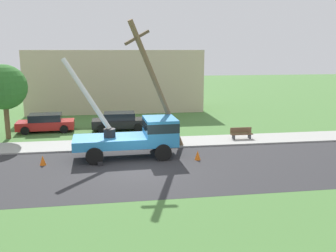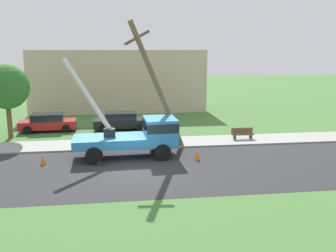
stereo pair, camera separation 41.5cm
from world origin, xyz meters
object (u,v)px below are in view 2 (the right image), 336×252
(traffic_cone_ahead, at_px, (197,155))
(traffic_cone_behind, at_px, (43,160))
(utility_truck, at_px, (139,134))
(parked_sedan_black, at_px, (121,121))
(roadside_tree_far, at_px, (6,87))
(parked_sedan_red, at_px, (48,122))
(leaning_utility_pole, at_px, (157,86))
(park_bench, at_px, (242,134))

(traffic_cone_ahead, relative_size, traffic_cone_behind, 1.00)
(utility_truck, xyz_separation_m, traffic_cone_ahead, (3.36, -1.30, -1.13))
(traffic_cone_behind, relative_size, parked_sedan_black, 0.13)
(roadside_tree_far, bearing_deg, traffic_cone_ahead, -30.45)
(parked_sedan_red, relative_size, roadside_tree_far, 0.83)
(leaning_utility_pole, bearing_deg, utility_truck, -141.18)
(park_bench, height_order, roadside_tree_far, roadside_tree_far)
(parked_sedan_red, xyz_separation_m, park_bench, (14.48, -5.07, -0.25))
(utility_truck, xyz_separation_m, roadside_tree_far, (-9.21, 6.09, 2.37))
(parked_sedan_red, bearing_deg, traffic_cone_behind, -81.97)
(leaning_utility_pole, relative_size, traffic_cone_behind, 14.73)
(utility_truck, bearing_deg, leaning_utility_pole, 38.82)
(leaning_utility_pole, relative_size, roadside_tree_far, 1.52)
(utility_truck, xyz_separation_m, traffic_cone_behind, (-5.57, -0.96, -1.13))
(utility_truck, height_order, traffic_cone_behind, utility_truck)
(traffic_cone_ahead, bearing_deg, parked_sedan_red, 137.34)
(park_bench, relative_size, roadside_tree_far, 0.29)
(traffic_cone_behind, bearing_deg, roadside_tree_far, 117.26)
(parked_sedan_red, xyz_separation_m, roadside_tree_far, (-2.36, -2.02, 3.07))
(parked_sedan_red, xyz_separation_m, parked_sedan_black, (5.84, -0.20, 0.00))
(roadside_tree_far, bearing_deg, utility_truck, -33.50)
(parked_sedan_black, height_order, roadside_tree_far, roadside_tree_far)
(leaning_utility_pole, xyz_separation_m, parked_sedan_black, (-2.24, 6.93, -3.49))
(utility_truck, bearing_deg, parked_sedan_red, 130.17)
(parked_sedan_red, bearing_deg, roadside_tree_far, -139.37)
(parked_sedan_black, bearing_deg, utility_truck, -82.73)
(utility_truck, bearing_deg, traffic_cone_behind, -170.17)
(park_bench, distance_m, roadside_tree_far, 17.43)
(traffic_cone_ahead, relative_size, park_bench, 0.35)
(leaning_utility_pole, distance_m, parked_sedan_red, 11.33)
(traffic_cone_behind, bearing_deg, park_bench, 16.91)
(traffic_cone_ahead, bearing_deg, leaning_utility_pole, 132.94)
(traffic_cone_ahead, distance_m, parked_sedan_red, 13.89)
(utility_truck, height_order, parked_sedan_red, utility_truck)
(leaning_utility_pole, relative_size, traffic_cone_ahead, 14.73)
(traffic_cone_ahead, distance_m, park_bench, 6.09)
(utility_truck, relative_size, roadside_tree_far, 1.26)
(leaning_utility_pole, distance_m, parked_sedan_black, 8.07)
(traffic_cone_behind, height_order, roadside_tree_far, roadside_tree_far)
(parked_sedan_black, bearing_deg, roadside_tree_far, -167.46)
(utility_truck, distance_m, traffic_cone_ahead, 3.77)
(roadside_tree_far, bearing_deg, parked_sedan_red, 40.63)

